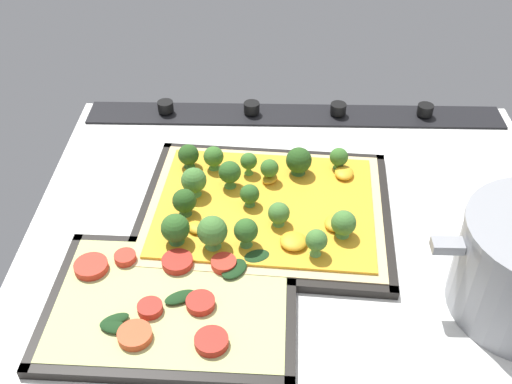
% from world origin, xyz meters
% --- Properties ---
extents(ground_plane, '(0.77, 0.64, 0.03)m').
position_xyz_m(ground_plane, '(0.00, 0.00, -0.01)').
color(ground_plane, silver).
extents(stove_control_panel, '(0.74, 0.07, 0.03)m').
position_xyz_m(stove_control_panel, '(0.00, -0.29, 0.01)').
color(stove_control_panel, black).
rests_on(stove_control_panel, ground_plane).
extents(baking_tray_front, '(0.38, 0.32, 0.01)m').
position_xyz_m(baking_tray_front, '(0.05, -0.02, 0.00)').
color(baking_tray_front, black).
rests_on(baking_tray_front, ground_plane).
extents(broccoli_pizza, '(0.35, 0.29, 0.06)m').
position_xyz_m(broccoli_pizza, '(0.06, -0.02, 0.02)').
color(broccoli_pizza, '#D3B77F').
rests_on(broccoli_pizza, baking_tray_front).
extents(baking_tray_back, '(0.31, 0.23, 0.01)m').
position_xyz_m(baking_tray_back, '(0.16, 0.16, 0.00)').
color(baking_tray_back, black).
rests_on(baking_tray_back, ground_plane).
extents(veggie_pizza_back, '(0.29, 0.21, 0.02)m').
position_xyz_m(veggie_pizza_back, '(0.16, 0.16, 0.01)').
color(veggie_pizza_back, '#B7BE74').
rests_on(veggie_pizza_back, baking_tray_back).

